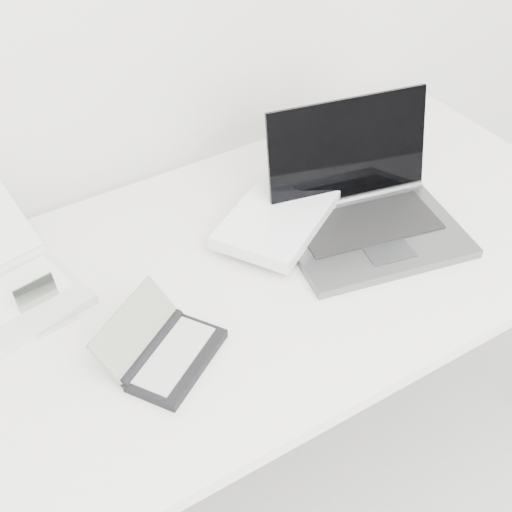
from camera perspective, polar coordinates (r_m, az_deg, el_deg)
desk at (r=1.53m, az=0.15°, el=-1.79°), size 1.60×0.80×0.73m
laptop_large at (r=1.56m, az=6.36°, el=3.37°), size 0.55×0.46×0.25m
pda_silver at (r=1.43m, az=-16.42°, el=-4.28°), size 0.10×0.10×0.07m
palmtop_charcoal at (r=1.30m, az=-7.25°, el=-7.59°), size 0.25×0.25×0.09m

